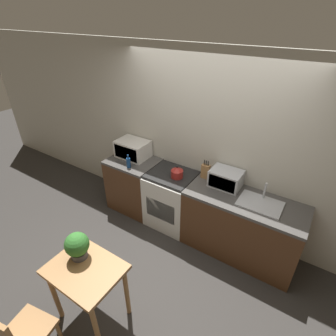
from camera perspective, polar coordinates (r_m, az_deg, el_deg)
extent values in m
plane|color=#33302D|center=(3.82, 0.35, -18.73)|extent=(16.00, 16.00, 0.00)
cube|color=beige|center=(3.69, 8.54, 4.70)|extent=(10.00, 0.06, 2.60)
cube|color=#4C2D19|center=(4.40, -7.27, -3.67)|extent=(0.77, 0.62, 0.86)
cube|color=#474442|center=(4.16, -7.68, 1.43)|extent=(0.77, 0.62, 0.04)
cube|color=#4C2D19|center=(3.72, 15.44, -12.32)|extent=(1.50, 0.62, 0.86)
cube|color=#474442|center=(3.44, 16.48, -6.85)|extent=(1.50, 0.62, 0.04)
cube|color=silver|center=(4.04, 0.76, -6.90)|extent=(0.68, 0.62, 0.86)
cube|color=black|center=(3.78, 0.80, -1.53)|extent=(0.65, 0.57, 0.04)
cube|color=black|center=(3.85, -1.68, -9.21)|extent=(0.49, 0.02, 0.32)
cylinder|color=maroon|center=(3.67, 1.98, -1.24)|extent=(0.17, 0.17, 0.11)
cone|color=maroon|center=(3.63, 2.00, -0.18)|extent=(0.16, 0.16, 0.05)
sphere|color=black|center=(3.61, 2.01, 0.29)|extent=(0.03, 0.03, 0.03)
cube|color=silver|center=(4.20, -7.63, 4.15)|extent=(0.50, 0.36, 0.27)
cube|color=black|center=(4.08, -9.21, 3.19)|extent=(0.44, 0.01, 0.22)
cylinder|color=navy|center=(3.94, -8.60, 1.13)|extent=(0.06, 0.06, 0.15)
cylinder|color=navy|center=(3.89, -8.72, 2.47)|extent=(0.02, 0.02, 0.06)
cube|color=#9E7042|center=(3.67, 8.17, -0.75)|extent=(0.11, 0.06, 0.20)
cylinder|color=black|center=(3.61, 7.92, 1.23)|extent=(0.01, 0.01, 0.07)
cylinder|color=black|center=(3.60, 8.33, 1.10)|extent=(0.01, 0.01, 0.07)
cylinder|color=black|center=(3.59, 8.74, 0.97)|extent=(0.01, 0.01, 0.07)
cube|color=#ADAFB5|center=(3.54, 12.49, -2.23)|extent=(0.41, 0.30, 0.23)
cube|color=black|center=(3.43, 11.59, -3.34)|extent=(0.36, 0.01, 0.19)
cube|color=#ADAFB5|center=(3.39, 19.41, -7.36)|extent=(0.51, 0.36, 0.02)
cylinder|color=#ADAFB5|center=(3.43, 20.34, -4.64)|extent=(0.03, 0.03, 0.22)
cube|color=#9E7042|center=(2.86, -17.65, -20.31)|extent=(0.73, 0.56, 0.04)
cylinder|color=#9E7042|center=(3.27, -23.41, -24.06)|extent=(0.05, 0.05, 0.73)
cylinder|color=#9E7042|center=(2.96, -15.43, -30.54)|extent=(0.05, 0.05, 0.73)
cylinder|color=#9E7042|center=(3.40, -17.23, -19.65)|extent=(0.05, 0.05, 0.73)
cylinder|color=#9E7042|center=(3.10, -9.01, -25.07)|extent=(0.05, 0.05, 0.73)
cube|color=#9E7042|center=(3.05, -28.38, -28.95)|extent=(0.46, 0.46, 0.04)
cylinder|color=#9E7042|center=(3.36, -27.11, -27.54)|extent=(0.04, 0.04, 0.45)
cylinder|color=#9E7042|center=(3.19, -22.40, -30.54)|extent=(0.04, 0.04, 0.45)
cylinder|color=#424247|center=(2.93, -18.74, -17.31)|extent=(0.16, 0.16, 0.07)
sphere|color=#2D6B28|center=(2.83, -19.23, -15.42)|extent=(0.24, 0.24, 0.24)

